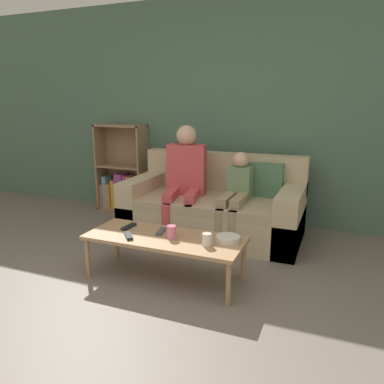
{
  "coord_description": "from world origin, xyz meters",
  "views": [
    {
      "loc": [
        1.21,
        -1.56,
        1.45
      ],
      "look_at": [
        -0.04,
        1.57,
        0.61
      ],
      "focal_mm": 35.0,
      "sensor_mm": 36.0,
      "label": 1
    }
  ],
  "objects_px": {
    "couch": "(215,209)",
    "cup_near": "(172,232)",
    "person_child": "(236,193)",
    "cup_far": "(207,239)",
    "tv_remote_2": "(129,227)",
    "person_adult": "(185,172)",
    "bookshelf": "(123,179)",
    "coffee_table": "(165,240)",
    "tv_remote_0": "(161,231)",
    "snack_bowl": "(228,239)",
    "tv_remote_1": "(129,236)"
  },
  "relations": [
    {
      "from": "tv_remote_1",
      "to": "tv_remote_2",
      "type": "relative_size",
      "value": 0.93
    },
    {
      "from": "cup_far",
      "to": "person_adult",
      "type": "bearing_deg",
      "value": 120.09
    },
    {
      "from": "person_adult",
      "to": "cup_near",
      "type": "xyz_separation_m",
      "value": [
        0.34,
        -1.09,
        -0.27
      ]
    },
    {
      "from": "bookshelf",
      "to": "coffee_table",
      "type": "distance_m",
      "value": 2.15
    },
    {
      "from": "cup_far",
      "to": "tv_remote_2",
      "type": "relative_size",
      "value": 0.56
    },
    {
      "from": "coffee_table",
      "to": "cup_far",
      "type": "height_order",
      "value": "cup_far"
    },
    {
      "from": "bookshelf",
      "to": "snack_bowl",
      "type": "height_order",
      "value": "bookshelf"
    },
    {
      "from": "bookshelf",
      "to": "snack_bowl",
      "type": "bearing_deg",
      "value": -38.64
    },
    {
      "from": "snack_bowl",
      "to": "coffee_table",
      "type": "bearing_deg",
      "value": -170.39
    },
    {
      "from": "tv_remote_1",
      "to": "coffee_table",
      "type": "bearing_deg",
      "value": -15.93
    },
    {
      "from": "bookshelf",
      "to": "tv_remote_2",
      "type": "distance_m",
      "value": 1.86
    },
    {
      "from": "coffee_table",
      "to": "tv_remote_0",
      "type": "relative_size",
      "value": 7.36
    },
    {
      "from": "person_child",
      "to": "cup_far",
      "type": "height_order",
      "value": "person_child"
    },
    {
      "from": "cup_far",
      "to": "tv_remote_0",
      "type": "height_order",
      "value": "cup_far"
    },
    {
      "from": "person_adult",
      "to": "snack_bowl",
      "type": "xyz_separation_m",
      "value": [
        0.78,
        -0.99,
        -0.3
      ]
    },
    {
      "from": "person_adult",
      "to": "cup_far",
      "type": "bearing_deg",
      "value": -71.25
    },
    {
      "from": "cup_near",
      "to": "tv_remote_1",
      "type": "distance_m",
      "value": 0.35
    },
    {
      "from": "tv_remote_0",
      "to": "tv_remote_1",
      "type": "distance_m",
      "value": 0.27
    },
    {
      "from": "person_child",
      "to": "tv_remote_0",
      "type": "bearing_deg",
      "value": -111.7
    },
    {
      "from": "couch",
      "to": "tv_remote_0",
      "type": "height_order",
      "value": "couch"
    },
    {
      "from": "bookshelf",
      "to": "coffee_table",
      "type": "height_order",
      "value": "bookshelf"
    },
    {
      "from": "bookshelf",
      "to": "person_adult",
      "type": "relative_size",
      "value": 0.96
    },
    {
      "from": "couch",
      "to": "person_child",
      "type": "xyz_separation_m",
      "value": [
        0.28,
        -0.15,
        0.24
      ]
    },
    {
      "from": "cup_far",
      "to": "snack_bowl",
      "type": "distance_m",
      "value": 0.19
    },
    {
      "from": "person_child",
      "to": "bookshelf",
      "type": "bearing_deg",
      "value": 160.88
    },
    {
      "from": "person_adult",
      "to": "snack_bowl",
      "type": "relative_size",
      "value": 6.18
    },
    {
      "from": "snack_bowl",
      "to": "couch",
      "type": "bearing_deg",
      "value": 113.62
    },
    {
      "from": "tv_remote_1",
      "to": "tv_remote_2",
      "type": "bearing_deg",
      "value": 80.38
    },
    {
      "from": "coffee_table",
      "to": "snack_bowl",
      "type": "relative_size",
      "value": 6.77
    },
    {
      "from": "coffee_table",
      "to": "person_child",
      "type": "xyz_separation_m",
      "value": [
        0.32,
        1.01,
        0.19
      ]
    },
    {
      "from": "bookshelf",
      "to": "tv_remote_2",
      "type": "xyz_separation_m",
      "value": [
        1.03,
        -1.55,
        -0.04
      ]
    },
    {
      "from": "person_child",
      "to": "tv_remote_2",
      "type": "relative_size",
      "value": 5.34
    },
    {
      "from": "bookshelf",
      "to": "person_child",
      "type": "height_order",
      "value": "bookshelf"
    },
    {
      "from": "couch",
      "to": "tv_remote_2",
      "type": "relative_size",
      "value": 10.83
    },
    {
      "from": "person_adult",
      "to": "bookshelf",
      "type": "bearing_deg",
      "value": 143.21
    },
    {
      "from": "coffee_table",
      "to": "person_adult",
      "type": "height_order",
      "value": "person_adult"
    },
    {
      "from": "couch",
      "to": "tv_remote_0",
      "type": "distance_m",
      "value": 1.1
    },
    {
      "from": "person_child",
      "to": "cup_far",
      "type": "xyz_separation_m",
      "value": [
        0.07,
        -1.07,
        -0.11
      ]
    },
    {
      "from": "cup_near",
      "to": "cup_far",
      "type": "height_order",
      "value": "cup_near"
    },
    {
      "from": "person_child",
      "to": "tv_remote_0",
      "type": "height_order",
      "value": "person_child"
    },
    {
      "from": "couch",
      "to": "cup_near",
      "type": "height_order",
      "value": "couch"
    },
    {
      "from": "person_child",
      "to": "tv_remote_0",
      "type": "relative_size",
      "value": 5.25
    },
    {
      "from": "bookshelf",
      "to": "tv_remote_0",
      "type": "bearing_deg",
      "value": -49.1
    },
    {
      "from": "couch",
      "to": "tv_remote_2",
      "type": "xyz_separation_m",
      "value": [
        -0.42,
        -1.09,
        0.09
      ]
    },
    {
      "from": "bookshelf",
      "to": "cup_near",
      "type": "height_order",
      "value": "bookshelf"
    },
    {
      "from": "couch",
      "to": "coffee_table",
      "type": "distance_m",
      "value": 1.16
    },
    {
      "from": "cup_far",
      "to": "tv_remote_0",
      "type": "distance_m",
      "value": 0.47
    },
    {
      "from": "person_adult",
      "to": "tv_remote_1",
      "type": "xyz_separation_m",
      "value": [
        0.01,
        -1.2,
        -0.31
      ]
    },
    {
      "from": "tv_remote_1",
      "to": "snack_bowl",
      "type": "height_order",
      "value": "snack_bowl"
    },
    {
      "from": "person_adult",
      "to": "snack_bowl",
      "type": "height_order",
      "value": "person_adult"
    }
  ]
}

